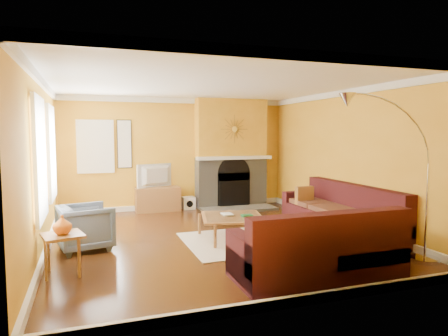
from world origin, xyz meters
name	(u,v)px	position (x,y,z in m)	size (l,w,h in m)	color
floor	(214,238)	(0.00, 0.00, -0.01)	(5.50, 6.00, 0.02)	#4F2A10
ceiling	(213,83)	(0.00, 0.00, 2.71)	(5.50, 6.00, 0.02)	white
wall_back	(177,154)	(0.00, 3.01, 1.35)	(5.50, 0.02, 2.70)	gold
wall_front	(301,182)	(0.00, -3.01, 1.35)	(5.50, 0.02, 2.70)	gold
wall_left	(41,166)	(-2.76, 0.00, 1.35)	(0.02, 6.00, 2.70)	gold
wall_right	(347,159)	(2.76, 0.00, 1.35)	(0.02, 6.00, 2.70)	gold
baseboard	(214,234)	(0.00, 0.00, 0.06)	(5.50, 6.00, 0.12)	white
crown_molding	(213,87)	(0.00, 0.00, 2.64)	(5.50, 6.00, 0.12)	white
window_left_near	(50,153)	(-2.72, 1.30, 1.50)	(0.06, 1.22, 1.72)	white
window_left_far	(39,159)	(-2.72, -0.60, 1.50)	(0.06, 1.22, 1.72)	white
window_back	(95,146)	(-1.90, 2.96, 1.55)	(0.82, 0.06, 1.22)	white
wall_art	(124,144)	(-1.25, 2.97, 1.60)	(0.34, 0.04, 1.14)	white
fireplace	(231,153)	(1.35, 2.80, 1.35)	(1.80, 0.40, 2.70)	gray
mantel	(234,158)	(1.35, 2.56, 1.25)	(1.92, 0.22, 0.08)	white
hearth	(239,209)	(1.35, 2.25, 0.03)	(1.80, 0.70, 0.06)	gray
sunburst	(234,129)	(1.35, 2.57, 1.95)	(0.70, 0.04, 0.70)	olive
rug	(256,240)	(0.63, -0.41, 0.01)	(2.40, 1.80, 0.02)	beige
sectional_sofa	(297,218)	(1.17, -0.86, 0.45)	(3.15, 3.67, 0.90)	#45161A
coffee_table	(232,227)	(0.29, -0.17, 0.21)	(1.04, 1.04, 0.41)	white
media_console	(158,199)	(-0.52, 2.78, 0.29)	(1.05, 0.47, 0.57)	#9E6A39
tv	(157,176)	(-0.52, 2.78, 0.85)	(0.96, 0.13, 0.55)	black
subwoofer	(188,203)	(0.23, 2.79, 0.15)	(0.30, 0.30, 0.30)	white
armchair	(86,227)	(-2.14, -0.01, 0.36)	(0.77, 0.80, 0.73)	slate
side_table	(63,254)	(-2.42, -1.10, 0.27)	(0.49, 0.49, 0.54)	#9E6A39
vase	(62,225)	(-2.42, -1.10, 0.66)	(0.24, 0.24, 0.25)	orange
book	(222,215)	(0.14, -0.07, 0.42)	(0.18, 0.25, 0.02)	white
arc_lamp	(392,183)	(1.85, -2.26, 1.18)	(1.48, 0.36, 2.36)	silver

